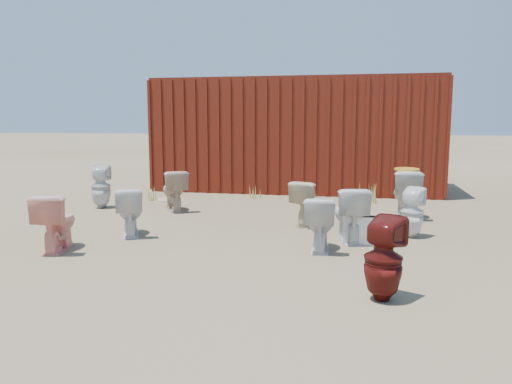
% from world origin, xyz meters
% --- Properties ---
extents(ground, '(100.00, 100.00, 0.00)m').
position_xyz_m(ground, '(0.00, 0.00, 0.00)').
color(ground, brown).
rests_on(ground, ground).
extents(shipping_container, '(6.00, 2.40, 2.40)m').
position_xyz_m(shipping_container, '(0.00, 5.20, 1.20)').
color(shipping_container, '#54160E').
rests_on(shipping_container, ground).
extents(toilet_front_a, '(0.59, 0.72, 0.64)m').
position_xyz_m(toilet_front_a, '(-1.60, 0.05, 0.32)').
color(toilet_front_a, white).
rests_on(toilet_front_a, ground).
extents(toilet_front_pink, '(0.53, 0.74, 0.68)m').
position_xyz_m(toilet_front_pink, '(-2.09, -0.85, 0.34)').
color(toilet_front_pink, '#FBA291').
rests_on(toilet_front_pink, ground).
extents(toilet_front_c, '(0.54, 0.75, 0.69)m').
position_xyz_m(toilet_front_c, '(1.26, 0.31, 0.35)').
color(toilet_front_c, white).
rests_on(toilet_front_c, ground).
extents(toilet_front_maroon, '(0.43, 0.44, 0.72)m').
position_xyz_m(toilet_front_maroon, '(1.59, -1.78, 0.36)').
color(toilet_front_maroon, '#59130F').
rests_on(toilet_front_maroon, ground).
extents(toilet_front_e, '(0.39, 0.65, 0.64)m').
position_xyz_m(toilet_front_e, '(0.93, -0.22, 0.32)').
color(toilet_front_e, silver).
rests_on(toilet_front_e, ground).
extents(toilet_back_a, '(0.42, 0.43, 0.75)m').
position_xyz_m(toilet_back_a, '(-3.03, 1.90, 0.37)').
color(toilet_back_a, silver).
rests_on(toilet_back_a, ground).
extents(toilet_back_beige_left, '(0.69, 0.78, 0.69)m').
position_xyz_m(toilet_back_beige_left, '(-1.69, 1.91, 0.34)').
color(toilet_back_beige_left, '#CCB295').
rests_on(toilet_back_beige_left, ground).
extents(toilet_back_beige_right, '(0.59, 0.74, 0.66)m').
position_xyz_m(toilet_back_beige_right, '(0.68, 1.15, 0.33)').
color(toilet_back_beige_right, beige).
rests_on(toilet_back_beige_right, ground).
extents(toilet_back_yellowlid, '(0.45, 0.75, 0.75)m').
position_xyz_m(toilet_back_yellowlid, '(2.10, 2.07, 0.38)').
color(toilet_back_yellowlid, silver).
rests_on(toilet_back_yellowlid, ground).
extents(toilet_back_e, '(0.39, 0.39, 0.66)m').
position_xyz_m(toilet_back_e, '(2.06, 0.68, 0.33)').
color(toilet_back_e, white).
rests_on(toilet_back_e, ground).
extents(yellow_lid, '(0.38, 0.48, 0.02)m').
position_xyz_m(yellow_lid, '(2.10, 2.07, 0.76)').
color(yellow_lid, gold).
rests_on(yellow_lid, toilet_back_yellowlid).
extents(loose_tank, '(0.50, 0.21, 0.35)m').
position_xyz_m(loose_tank, '(1.44, 0.19, 0.17)').
color(loose_tank, white).
rests_on(loose_tank, ground).
extents(loose_lid_near, '(0.40, 0.51, 0.02)m').
position_xyz_m(loose_lid_near, '(-2.21, 2.90, 0.01)').
color(loose_lid_near, '#CBB093').
rests_on(loose_lid_near, ground).
extents(loose_lid_far, '(0.53, 0.58, 0.02)m').
position_xyz_m(loose_lid_far, '(-2.47, 1.76, 0.01)').
color(loose_lid_far, '#CCB394').
rests_on(loose_lid_far, ground).
extents(weed_clump_a, '(0.36, 0.36, 0.26)m').
position_xyz_m(weed_clump_a, '(-2.52, 2.80, 0.13)').
color(weed_clump_a, '#9F953F').
rests_on(weed_clump_a, ground).
extents(weed_clump_b, '(0.32, 0.32, 0.29)m').
position_xyz_m(weed_clump_b, '(0.54, 2.48, 0.15)').
color(weed_clump_b, '#9F953F').
rests_on(weed_clump_b, ground).
extents(weed_clump_c, '(0.36, 0.36, 0.32)m').
position_xyz_m(weed_clump_c, '(2.10, 2.54, 0.16)').
color(weed_clump_c, '#9F953F').
rests_on(weed_clump_c, ground).
extents(weed_clump_d, '(0.30, 0.30, 0.23)m').
position_xyz_m(weed_clump_d, '(-0.66, 3.50, 0.12)').
color(weed_clump_d, '#9F953F').
rests_on(weed_clump_d, ground).
extents(weed_clump_e, '(0.34, 0.34, 0.33)m').
position_xyz_m(weed_clump_e, '(1.56, 3.48, 0.17)').
color(weed_clump_e, '#9F953F').
rests_on(weed_clump_e, ground).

